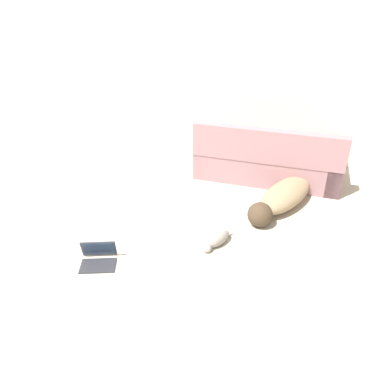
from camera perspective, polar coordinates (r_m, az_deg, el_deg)
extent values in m
plane|color=#BCB29E|center=(3.35, -16.90, -22.26)|extent=(20.00, 20.00, 0.00)
cube|color=silver|center=(5.99, 0.28, 17.52)|extent=(7.31, 0.06, 2.57)
cube|color=#A3757A|center=(5.63, 11.43, 4.32)|extent=(2.08, 1.01, 0.39)
cube|color=#A3757A|center=(5.11, 11.38, 6.86)|extent=(2.04, 0.27, 0.46)
cube|color=#A3757A|center=(5.61, 20.80, 3.57)|extent=(0.26, 0.89, 0.53)
cube|color=#A3757A|center=(5.74, 2.38, 6.19)|extent=(0.26, 0.89, 0.53)
ellipsoid|color=#A38460|center=(4.97, 14.06, -0.37)|extent=(0.87, 1.15, 0.29)
sphere|color=#493726|center=(4.49, 10.31, -3.40)|extent=(0.40, 0.40, 0.30)
cylinder|color=#A38460|center=(5.57, 17.18, 1.23)|extent=(0.17, 0.26, 0.05)
ellipsoid|color=gray|center=(4.17, 4.04, -7.05)|extent=(0.29, 0.36, 0.15)
sphere|color=#A89E93|center=(4.07, 2.29, -8.54)|extent=(0.14, 0.14, 0.10)
cylinder|color=gray|center=(4.34, 5.75, -6.50)|extent=(0.06, 0.08, 0.02)
cube|color=#2D2D33|center=(4.03, -14.13, -10.85)|extent=(0.41, 0.31, 0.02)
cube|color=#2D2D33|center=(4.06, -14.01, -8.36)|extent=(0.37, 0.18, 0.21)
cube|color=#23334C|center=(4.06, -14.03, -8.45)|extent=(0.33, 0.15, 0.19)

